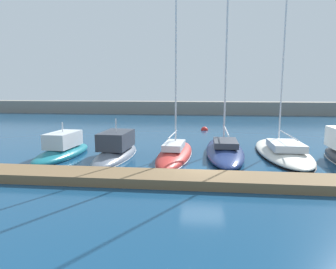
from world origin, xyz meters
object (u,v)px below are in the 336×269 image
object	(u,v)px
motorboat_teal_nearest	(63,150)
sailboat_red_third	(175,153)
sailboat_navy_fourth	(225,149)
motorboat_slate_second	(116,151)
sailboat_ivory_fifth	(282,151)
mooring_buoy_red	(204,130)

from	to	relation	value
motorboat_teal_nearest	sailboat_red_third	world-z (taller)	sailboat_red_third
sailboat_navy_fourth	motorboat_slate_second	bearing A→B (deg)	102.72
motorboat_slate_second	sailboat_ivory_fifth	size ratio (longest dim) A/B	0.34
motorboat_teal_nearest	mooring_buoy_red	bearing A→B (deg)	-30.95
motorboat_teal_nearest	motorboat_slate_second	xyz separation A→B (m)	(3.89, 0.20, -0.05)
sailboat_red_third	sailboat_ivory_fifth	world-z (taller)	sailboat_ivory_fifth
sailboat_red_third	motorboat_teal_nearest	bearing A→B (deg)	99.33
sailboat_red_third	mooring_buoy_red	xyz separation A→B (m)	(2.18, 13.87, -0.23)
motorboat_teal_nearest	motorboat_slate_second	world-z (taller)	motorboat_slate_second
motorboat_teal_nearest	mooring_buoy_red	size ratio (longest dim) A/B	8.36
sailboat_ivory_fifth	mooring_buoy_red	xyz separation A→B (m)	(-5.63, 12.41, -0.32)
sailboat_ivory_fifth	motorboat_slate_second	bearing A→B (deg)	100.19
sailboat_red_third	sailboat_navy_fourth	size ratio (longest dim) A/B	0.91
sailboat_navy_fourth	sailboat_ivory_fifth	size ratio (longest dim) A/B	0.77
sailboat_ivory_fifth	mooring_buoy_red	size ratio (longest dim) A/B	26.82
sailboat_red_third	sailboat_ivory_fifth	distance (m)	7.95
sailboat_ivory_fifth	mooring_buoy_red	bearing A→B (deg)	24.80
sailboat_ivory_fifth	mooring_buoy_red	world-z (taller)	sailboat_ivory_fifth
motorboat_teal_nearest	motorboat_slate_second	size ratio (longest dim) A/B	0.91
sailboat_red_third	sailboat_navy_fourth	xyz separation A→B (m)	(3.58, 1.03, 0.18)
motorboat_slate_second	sailboat_navy_fourth	bearing A→B (deg)	-75.57
motorboat_teal_nearest	motorboat_slate_second	distance (m)	3.89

